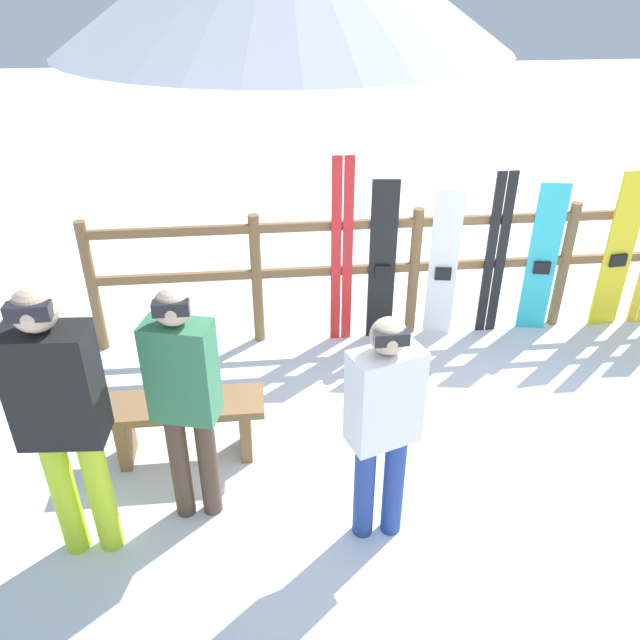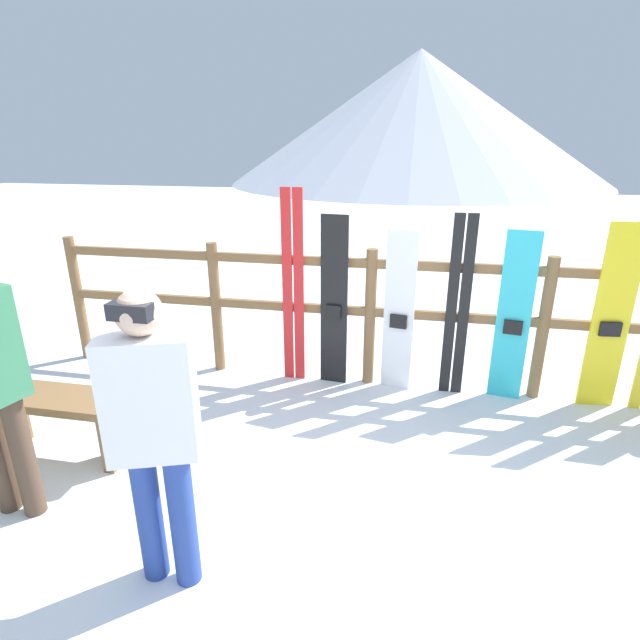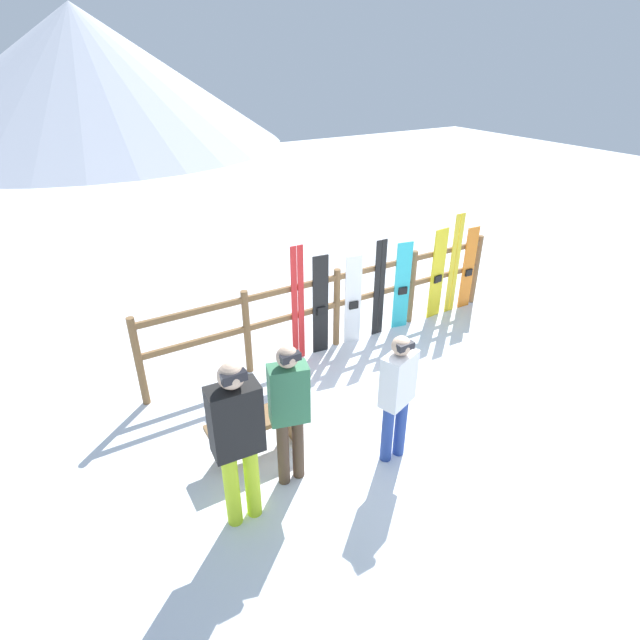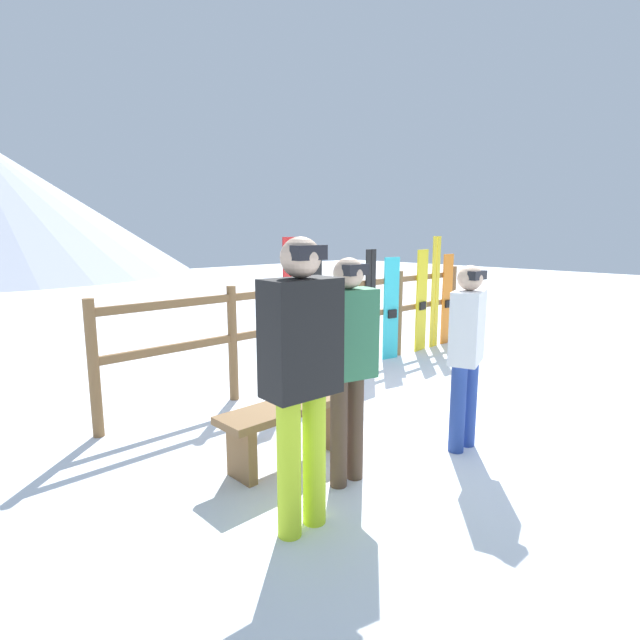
% 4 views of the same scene
% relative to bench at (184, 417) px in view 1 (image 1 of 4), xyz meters
% --- Properties ---
extents(ground_plane, '(40.00, 40.00, 0.00)m').
position_rel_bench_xyz_m(ground_plane, '(2.03, -0.42, -0.35)').
color(ground_plane, white).
extents(fence, '(5.97, 0.10, 1.26)m').
position_rel_bench_xyz_m(fence, '(2.03, 1.57, 0.41)').
color(fence, brown).
rests_on(fence, ground).
extents(bench, '(1.15, 0.36, 0.48)m').
position_rel_bench_xyz_m(bench, '(0.00, 0.00, 0.00)').
color(bench, brown).
rests_on(bench, ground).
extents(person_black, '(0.47, 0.28, 1.81)m').
position_rel_bench_xyz_m(person_black, '(-0.52, -0.78, 0.71)').
color(person_black, '#B7D826').
rests_on(person_black, ground).
extents(person_plaid_green, '(0.43, 0.31, 1.66)m').
position_rel_bench_xyz_m(person_plaid_green, '(0.12, -0.56, 0.63)').
color(person_plaid_green, '#4C3828').
rests_on(person_plaid_green, ground).
extents(person_white, '(0.46, 0.34, 1.57)m').
position_rel_bench_xyz_m(person_white, '(1.25, -0.84, 0.56)').
color(person_white, navy).
rests_on(person_white, ground).
extents(ski_pair_red, '(0.20, 0.02, 1.77)m').
position_rel_bench_xyz_m(ski_pair_red, '(1.33, 1.52, 0.54)').
color(ski_pair_red, red).
rests_on(ski_pair_red, ground).
extents(snowboard_black_stripe, '(0.25, 0.07, 1.56)m').
position_rel_bench_xyz_m(snowboard_black_stripe, '(1.71, 1.51, 0.43)').
color(snowboard_black_stripe, black).
rests_on(snowboard_black_stripe, ground).
extents(snowboard_white, '(0.27, 0.09, 1.44)m').
position_rel_bench_xyz_m(snowboard_white, '(2.28, 1.51, 0.37)').
color(snowboard_white, white).
rests_on(snowboard_white, ground).
extents(ski_pair_black, '(0.20, 0.02, 1.60)m').
position_rel_bench_xyz_m(ski_pair_black, '(2.78, 1.52, 0.45)').
color(ski_pair_black, black).
rests_on(ski_pair_black, ground).
extents(snowboard_cyan, '(0.27, 0.09, 1.48)m').
position_rel_bench_xyz_m(snowboard_cyan, '(3.24, 1.51, 0.39)').
color(snowboard_cyan, '#2DBFCC').
rests_on(snowboard_cyan, ground).
extents(snowboard_yellow, '(0.30, 0.08, 1.57)m').
position_rel_bench_xyz_m(snowboard_yellow, '(3.98, 1.51, 0.43)').
color(snowboard_yellow, yellow).
rests_on(snowboard_yellow, ground).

